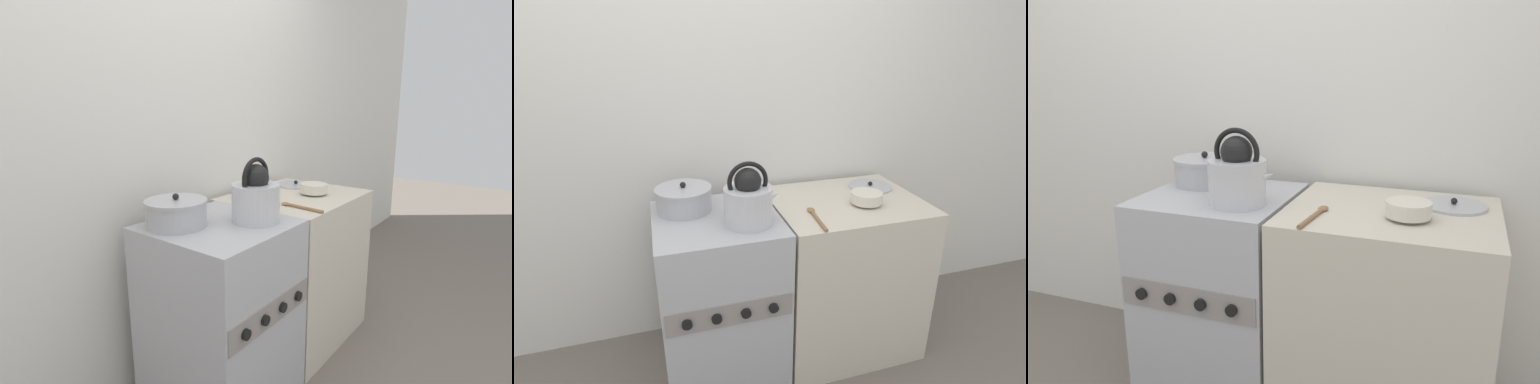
% 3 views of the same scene
% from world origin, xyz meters
% --- Properties ---
extents(wall_back, '(7.00, 0.06, 2.50)m').
position_xyz_m(wall_back, '(0.00, 0.70, 1.25)').
color(wall_back, silver).
rests_on(wall_back, ground_plane).
extents(stove, '(0.58, 0.59, 0.87)m').
position_xyz_m(stove, '(0.00, 0.28, 0.44)').
color(stove, '#B2B2B7').
rests_on(stove, ground_plane).
extents(counter, '(0.76, 0.63, 0.87)m').
position_xyz_m(counter, '(0.68, 0.31, 0.43)').
color(counter, beige).
rests_on(counter, ground_plane).
extents(kettle, '(0.26, 0.21, 0.29)m').
position_xyz_m(kettle, '(0.13, 0.18, 0.98)').
color(kettle, silver).
rests_on(kettle, stove).
extents(cooking_pot, '(0.27, 0.27, 0.14)m').
position_xyz_m(cooking_pot, '(-0.13, 0.41, 0.93)').
color(cooking_pot, '#B2B2B7').
rests_on(cooking_pot, stove).
extents(enamel_bowl, '(0.16, 0.16, 0.06)m').
position_xyz_m(enamel_bowl, '(0.75, 0.23, 0.90)').
color(enamel_bowl, beige).
rests_on(enamel_bowl, counter).
extents(loose_pot_lid, '(0.24, 0.24, 0.03)m').
position_xyz_m(loose_pot_lid, '(0.89, 0.44, 0.87)').
color(loose_pot_lid, '#B2B2B7').
rests_on(loose_pot_lid, counter).
extents(wooden_spoon, '(0.05, 0.25, 0.02)m').
position_xyz_m(wooden_spoon, '(0.44, 0.15, 0.87)').
color(wooden_spoon, olive).
rests_on(wooden_spoon, counter).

